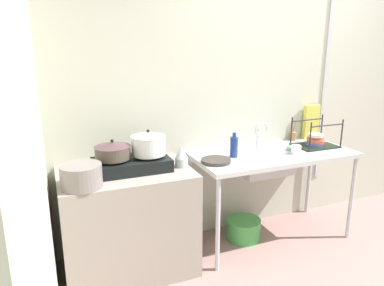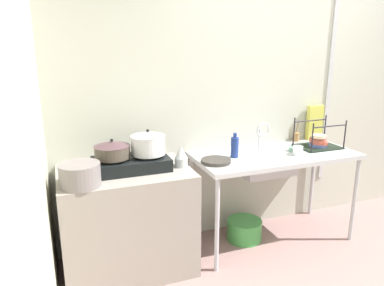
{
  "view_description": "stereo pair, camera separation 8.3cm",
  "coord_description": "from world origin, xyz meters",
  "px_view_note": "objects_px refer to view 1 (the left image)",
  "views": [
    {
      "loc": [
        -2.18,
        -1.52,
        1.76
      ],
      "look_at": [
        -1.12,
        1.07,
        1.0
      ],
      "focal_mm": 33.82,
      "sensor_mm": 36.0,
      "label": 1
    },
    {
      "loc": [
        -2.11,
        -1.55,
        1.76
      ],
      "look_at": [
        -1.12,
        1.07,
        1.0
      ],
      "focal_mm": 33.82,
      "sensor_mm": 36.0,
      "label": 2
    }
  ],
  "objects_px": {
    "percolator": "(181,157)",
    "small_bowl_on_drainboard": "(292,148)",
    "bucket_on_floor": "(243,229)",
    "sink_basin": "(265,164)",
    "dish_rack": "(315,141)",
    "bottle_by_sink": "(234,147)",
    "stove": "(132,164)",
    "pot_on_right_burner": "(148,143)",
    "cup_by_rack": "(296,150)",
    "utensil_jar": "(293,136)",
    "frying_pan": "(216,161)",
    "cereal_box": "(311,122)",
    "pot_on_left_burner": "(113,150)",
    "faucet": "(261,131)",
    "pot_beside_stove": "(81,176)"
  },
  "relations": [
    {
      "from": "percolator",
      "to": "small_bowl_on_drainboard",
      "type": "relative_size",
      "value": 1.64
    },
    {
      "from": "percolator",
      "to": "bucket_on_floor",
      "type": "height_order",
      "value": "percolator"
    },
    {
      "from": "sink_basin",
      "to": "bucket_on_floor",
      "type": "relative_size",
      "value": 1.46
    },
    {
      "from": "dish_rack",
      "to": "bottle_by_sink",
      "type": "bearing_deg",
      "value": -179.64
    },
    {
      "from": "percolator",
      "to": "small_bowl_on_drainboard",
      "type": "bearing_deg",
      "value": 2.39
    },
    {
      "from": "stove",
      "to": "pot_on_right_burner",
      "type": "bearing_deg",
      "value": -0.0
    },
    {
      "from": "stove",
      "to": "percolator",
      "type": "distance_m",
      "value": 0.39
    },
    {
      "from": "cup_by_rack",
      "to": "utensil_jar",
      "type": "height_order",
      "value": "utensil_jar"
    },
    {
      "from": "stove",
      "to": "sink_basin",
      "type": "bearing_deg",
      "value": -1.73
    },
    {
      "from": "sink_basin",
      "to": "utensil_jar",
      "type": "xyz_separation_m",
      "value": [
        0.53,
        0.32,
        0.13
      ]
    },
    {
      "from": "bucket_on_floor",
      "to": "percolator",
      "type": "bearing_deg",
      "value": -169.75
    },
    {
      "from": "frying_pan",
      "to": "cup_by_rack",
      "type": "height_order",
      "value": "cup_by_rack"
    },
    {
      "from": "frying_pan",
      "to": "cereal_box",
      "type": "bearing_deg",
      "value": 15.87
    },
    {
      "from": "cup_by_rack",
      "to": "bottle_by_sink",
      "type": "distance_m",
      "value": 0.57
    },
    {
      "from": "stove",
      "to": "pot_on_right_burner",
      "type": "xyz_separation_m",
      "value": [
        0.14,
        -0.0,
        0.15
      ]
    },
    {
      "from": "pot_on_left_burner",
      "to": "frying_pan",
      "type": "xyz_separation_m",
      "value": [
        0.82,
        -0.07,
        -0.16
      ]
    },
    {
      "from": "pot_on_right_burner",
      "to": "dish_rack",
      "type": "bearing_deg",
      "value": 0.7
    },
    {
      "from": "bottle_by_sink",
      "to": "bucket_on_floor",
      "type": "xyz_separation_m",
      "value": [
        0.15,
        0.05,
        -0.83
      ]
    },
    {
      "from": "percolator",
      "to": "bottle_by_sink",
      "type": "xyz_separation_m",
      "value": [
        0.5,
        0.07,
        0.01
      ]
    },
    {
      "from": "dish_rack",
      "to": "utensil_jar",
      "type": "xyz_separation_m",
      "value": [
        -0.06,
        0.26,
        -0.01
      ]
    },
    {
      "from": "faucet",
      "to": "frying_pan",
      "type": "height_order",
      "value": "faucet"
    },
    {
      "from": "pot_on_left_burner",
      "to": "small_bowl_on_drainboard",
      "type": "xyz_separation_m",
      "value": [
        1.62,
        -0.01,
        -0.16
      ]
    },
    {
      "from": "small_bowl_on_drainboard",
      "to": "pot_on_left_burner",
      "type": "bearing_deg",
      "value": 179.68
    },
    {
      "from": "pot_on_left_burner",
      "to": "sink_basin",
      "type": "xyz_separation_m",
      "value": [
        1.31,
        -0.04,
        -0.26
      ]
    },
    {
      "from": "percolator",
      "to": "bottle_by_sink",
      "type": "distance_m",
      "value": 0.51
    },
    {
      "from": "percolator",
      "to": "cereal_box",
      "type": "height_order",
      "value": "cereal_box"
    },
    {
      "from": "pot_on_left_burner",
      "to": "sink_basin",
      "type": "height_order",
      "value": "pot_on_left_burner"
    },
    {
      "from": "utensil_jar",
      "to": "bucket_on_floor",
      "type": "relative_size",
      "value": 0.63
    },
    {
      "from": "frying_pan",
      "to": "dish_rack",
      "type": "distance_m",
      "value": 1.09
    },
    {
      "from": "pot_beside_stove",
      "to": "sink_basin",
      "type": "relative_size",
      "value": 0.59
    },
    {
      "from": "pot_beside_stove",
      "to": "cereal_box",
      "type": "distance_m",
      "value": 2.37
    },
    {
      "from": "faucet",
      "to": "pot_on_left_burner",
      "type": "bearing_deg",
      "value": -176.09
    },
    {
      "from": "utensil_jar",
      "to": "bucket_on_floor",
      "type": "distance_m",
      "value": 1.05
    },
    {
      "from": "pot_on_right_burner",
      "to": "bottle_by_sink",
      "type": "bearing_deg",
      "value": 1.1
    },
    {
      "from": "pot_on_left_burner",
      "to": "percolator",
      "type": "relative_size",
      "value": 1.6
    },
    {
      "from": "bottle_by_sink",
      "to": "stove",
      "type": "bearing_deg",
      "value": -179.07
    },
    {
      "from": "pot_on_left_burner",
      "to": "sink_basin",
      "type": "relative_size",
      "value": 0.57
    },
    {
      "from": "pot_beside_stove",
      "to": "bucket_on_floor",
      "type": "xyz_separation_m",
      "value": [
        1.43,
        0.27,
        -0.82
      ]
    },
    {
      "from": "dish_rack",
      "to": "cereal_box",
      "type": "distance_m",
      "value": 0.33
    },
    {
      "from": "sink_basin",
      "to": "utensil_jar",
      "type": "relative_size",
      "value": 2.32
    },
    {
      "from": "stove",
      "to": "pot_on_left_burner",
      "type": "height_order",
      "value": "pot_on_left_burner"
    },
    {
      "from": "sink_basin",
      "to": "frying_pan",
      "type": "height_order",
      "value": "frying_pan"
    },
    {
      "from": "cereal_box",
      "to": "bucket_on_floor",
      "type": "relative_size",
      "value": 1.08
    },
    {
      "from": "frying_pan",
      "to": "cereal_box",
      "type": "relative_size",
      "value": 0.7
    },
    {
      "from": "cup_by_rack",
      "to": "utensil_jar",
      "type": "bearing_deg",
      "value": 55.88
    },
    {
      "from": "cup_by_rack",
      "to": "bottle_by_sink",
      "type": "xyz_separation_m",
      "value": [
        -0.55,
        0.13,
        0.05
      ]
    },
    {
      "from": "faucet",
      "to": "small_bowl_on_drainboard",
      "type": "relative_size",
      "value": 2.62
    },
    {
      "from": "small_bowl_on_drainboard",
      "to": "bottle_by_sink",
      "type": "distance_m",
      "value": 0.6
    },
    {
      "from": "pot_beside_stove",
      "to": "sink_basin",
      "type": "height_order",
      "value": "pot_beside_stove"
    },
    {
      "from": "utensil_jar",
      "to": "pot_beside_stove",
      "type": "bearing_deg",
      "value": -166.93
    }
  ]
}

